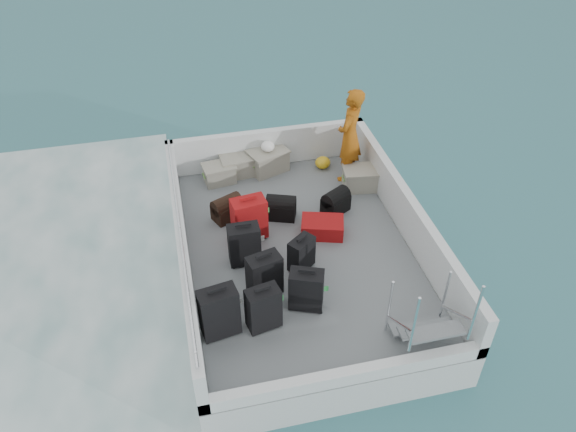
# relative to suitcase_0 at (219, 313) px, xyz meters

# --- Properties ---
(ground) EXTENTS (160.00, 160.00, 0.00)m
(ground) POSITION_rel_suitcase_0_xyz_m (1.38, 1.35, -1.00)
(ground) COLOR #195159
(ground) RESTS_ON ground
(ferry_hull) EXTENTS (3.60, 5.00, 0.60)m
(ferry_hull) POSITION_rel_suitcase_0_xyz_m (1.38, 1.35, -0.70)
(ferry_hull) COLOR silver
(ferry_hull) RESTS_ON ground
(deck) EXTENTS (3.30, 4.70, 0.02)m
(deck) POSITION_rel_suitcase_0_xyz_m (1.38, 1.35, -0.39)
(deck) COLOR slate
(deck) RESTS_ON ferry_hull
(deck_fittings) EXTENTS (3.60, 5.00, 0.90)m
(deck_fittings) POSITION_rel_suitcase_0_xyz_m (1.73, 1.03, -0.00)
(deck_fittings) COLOR silver
(deck_fittings) RESTS_ON deck
(suitcase_0) EXTENTS (0.53, 0.36, 0.75)m
(suitcase_0) POSITION_rel_suitcase_0_xyz_m (0.00, 0.00, 0.00)
(suitcase_0) COLOR black
(suitcase_0) RESTS_ON deck
(suitcase_2) EXTENTS (0.46, 0.28, 0.66)m
(suitcase_2) POSITION_rel_suitcase_0_xyz_m (0.53, 1.25, -0.05)
(suitcase_2) COLOR black
(suitcase_2) RESTS_ON deck
(suitcase_3) EXTENTS (0.47, 0.33, 0.66)m
(suitcase_3) POSITION_rel_suitcase_0_xyz_m (0.56, -0.02, -0.05)
(suitcase_3) COLOR black
(suitcase_3) RESTS_ON deck
(suitcase_4) EXTENTS (0.51, 0.38, 0.67)m
(suitcase_4) POSITION_rel_suitcase_0_xyz_m (0.69, 0.56, -0.04)
(suitcase_4) COLOR black
(suitcase_4) RESTS_ON deck
(suitcase_5) EXTENTS (0.56, 0.38, 0.71)m
(suitcase_5) POSITION_rel_suitcase_0_xyz_m (0.70, 1.80, -0.02)
(suitcase_5) COLOR #A0120C
(suitcase_5) RESTS_ON deck
(suitcase_6) EXTENTS (0.52, 0.41, 0.63)m
(suitcase_6) POSITION_rel_suitcase_0_xyz_m (1.19, 0.19, -0.06)
(suitcase_6) COLOR black
(suitcase_6) RESTS_ON deck
(suitcase_7) EXTENTS (0.44, 0.41, 0.55)m
(suitcase_7) POSITION_rel_suitcase_0_xyz_m (1.31, 0.93, -0.10)
(suitcase_7) COLOR black
(suitcase_7) RESTS_ON deck
(suitcase_8) EXTENTS (0.75, 0.60, 0.26)m
(suitcase_8) POSITION_rel_suitcase_0_xyz_m (1.82, 1.62, -0.25)
(suitcase_8) COLOR #A0120C
(suitcase_8) RESTS_ON deck
(duffel_0) EXTENTS (0.55, 0.47, 0.32)m
(duffel_0) POSITION_rel_suitcase_0_xyz_m (0.43, 2.34, -0.22)
(duffel_0) COLOR black
(duffel_0) RESTS_ON deck
(duffel_1) EXTENTS (0.54, 0.44, 0.32)m
(duffel_1) POSITION_rel_suitcase_0_xyz_m (1.29, 2.17, -0.22)
(duffel_1) COLOR black
(duffel_1) RESTS_ON deck
(duffel_2) EXTENTS (0.53, 0.48, 0.32)m
(duffel_2) POSITION_rel_suitcase_0_xyz_m (2.19, 2.12, -0.22)
(duffel_2) COLOR black
(duffel_2) RESTS_ON deck
(crate_0) EXTENTS (0.57, 0.43, 0.32)m
(crate_0) POSITION_rel_suitcase_0_xyz_m (0.44, 3.39, -0.22)
(crate_0) COLOR gray
(crate_0) RESTS_ON deck
(crate_1) EXTENTS (0.60, 0.43, 0.35)m
(crate_1) POSITION_rel_suitcase_0_xyz_m (0.80, 3.55, -0.20)
(crate_1) COLOR gray
(crate_1) RESTS_ON deck
(crate_2) EXTENTS (0.76, 0.64, 0.39)m
(crate_2) POSITION_rel_suitcase_0_xyz_m (1.35, 3.55, -0.18)
(crate_2) COLOR gray
(crate_2) RESTS_ON deck
(crate_3) EXTENTS (0.64, 0.48, 0.36)m
(crate_3) POSITION_rel_suitcase_0_xyz_m (2.82, 2.66, -0.20)
(crate_3) COLOR gray
(crate_3) RESTS_ON deck
(yellow_bag) EXTENTS (0.28, 0.26, 0.22)m
(yellow_bag) POSITION_rel_suitcase_0_xyz_m (2.34, 3.41, -0.27)
(yellow_bag) COLOR gold
(yellow_bag) RESTS_ON deck
(white_bag) EXTENTS (0.24, 0.24, 0.18)m
(white_bag) POSITION_rel_suitcase_0_xyz_m (1.35, 3.55, 0.10)
(white_bag) COLOR white
(white_bag) RESTS_ON crate_2
(passenger) EXTENTS (0.71, 0.74, 1.71)m
(passenger) POSITION_rel_suitcase_0_xyz_m (2.68, 3.03, 0.48)
(passenger) COLOR orange
(passenger) RESTS_ON deck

